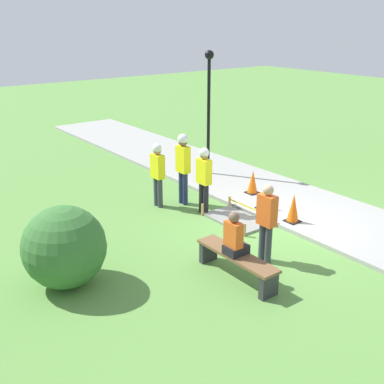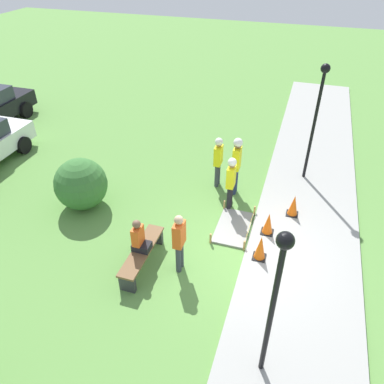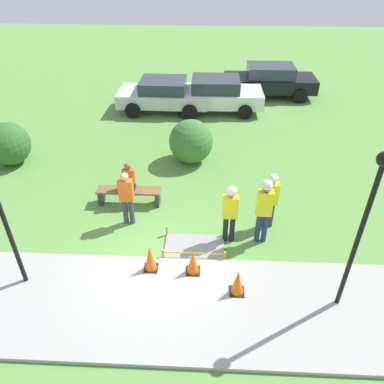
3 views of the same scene
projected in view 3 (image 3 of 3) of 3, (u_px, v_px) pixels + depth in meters
The scene contains 18 objects.
ground_plane at pixel (157, 260), 9.63m from camera, with size 60.00×60.00×0.00m, color #5B8E42.
sidewalk at pixel (149, 305), 8.40m from camera, with size 28.00×2.91×0.10m.
wet_concrete_patch at pixel (195, 246), 9.99m from camera, with size 1.63×0.98×0.32m.
traffic_cone_near_patch at pixel (150, 258), 9.05m from camera, with size 0.34×0.34×0.72m.
traffic_cone_far_patch at pixel (193, 262), 8.99m from camera, with size 0.34×0.34×0.66m.
traffic_cone_sidewalk_edge at pixel (238, 282), 8.46m from camera, with size 0.34×0.34×0.67m.
park_bench at pixel (129, 194), 11.45m from camera, with size 1.94×0.44×0.51m.
person_seated_on_bench at pixel (129, 179), 11.21m from camera, with size 0.36×0.44×0.89m.
worker_supervisor at pixel (271, 196), 10.18m from camera, with size 0.40×0.25×1.74m.
worker_assistant at pixel (230, 210), 9.66m from camera, with size 0.40×0.25×1.76m.
worker_trainee at pixel (264, 205), 9.56m from camera, with size 0.40×0.28×1.96m.
bystander_in_orange_shirt at pixel (127, 196), 10.33m from camera, with size 0.40×0.22×1.69m.
lamppost_near at pixel (366, 214), 6.98m from camera, with size 0.28×0.28×3.82m.
parked_car_black at pixel (270, 80), 18.92m from camera, with size 4.57×2.10×1.56m.
parked_car_silver at pixel (164, 94), 17.40m from camera, with size 4.19×2.29×1.45m.
parked_car_white at pixel (215, 94), 17.38m from camera, with size 4.35×2.19×1.52m.
shrub_rounded_near at pixel (191, 141), 13.39m from camera, with size 1.58×1.58×1.58m.
shrub_rounded_mid at pixel (8, 144), 13.27m from camera, with size 1.54×1.54×1.54m.
Camera 3 is at (1.23, -6.87, 6.92)m, focal length 35.00 mm.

